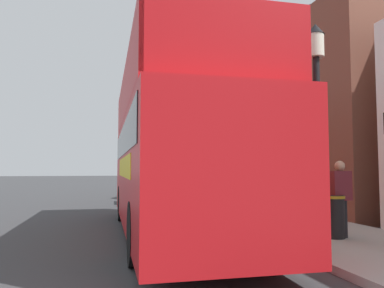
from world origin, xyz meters
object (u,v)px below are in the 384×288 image
parked_car_ahead_of_bus (151,190)px  pedestrian_third (340,191)px  litter_bin (334,215)px  lamp_post_second (197,132)px  tour_bus (173,162)px  lamp_post_nearest (317,91)px

parked_car_ahead_of_bus → pedestrian_third: size_ratio=2.46×
litter_bin → lamp_post_second: bearing=95.5°
tour_bus → litter_bin: size_ratio=10.39×
tour_bus → lamp_post_nearest: bearing=-51.6°
parked_car_ahead_of_bus → litter_bin: (2.58, -10.72, -0.01)m
tour_bus → lamp_post_nearest: lamp_post_nearest is taller
parked_car_ahead_of_bus → lamp_post_nearest: bearing=-79.5°
parked_car_ahead_of_bus → lamp_post_second: bearing=-46.2°
lamp_post_second → pedestrian_third: bearing=-83.4°
parked_car_ahead_of_bus → litter_bin: parked_car_ahead_of_bus is taller
lamp_post_second → parked_car_ahead_of_bus: bearing=131.3°
litter_bin → tour_bus: bearing=147.2°
pedestrian_third → litter_bin: 0.55m
lamp_post_second → litter_bin: bearing=-84.5°
tour_bus → parked_car_ahead_of_bus: tour_bus is taller
lamp_post_nearest → tour_bus: bearing=127.2°
lamp_post_nearest → lamp_post_second: 9.65m
lamp_post_second → tour_bus: bearing=-109.6°
tour_bus → lamp_post_nearest: (2.27, -2.99, 1.34)m
tour_bus → litter_bin: bearing=-31.7°
tour_bus → pedestrian_third: size_ratio=5.73×
pedestrian_third → litter_bin: (-0.16, 0.02, -0.52)m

